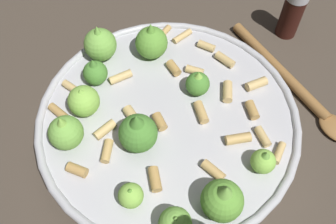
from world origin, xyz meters
The scene contains 4 objects.
ground_plane centered at (0.00, 0.00, 0.00)m, with size 2.40×2.40×0.00m, color #42382D.
cooking_pan centered at (0.00, 0.00, 0.03)m, with size 0.34×0.34×0.11m.
pepper_shaker centered at (0.21, 0.19, 0.04)m, with size 0.04×0.04×0.08m.
wooden_spoon centered at (0.19, 0.07, 0.01)m, with size 0.14×0.24×0.02m.
Camera 1 is at (-0.01, -0.26, 0.45)m, focal length 39.36 mm.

